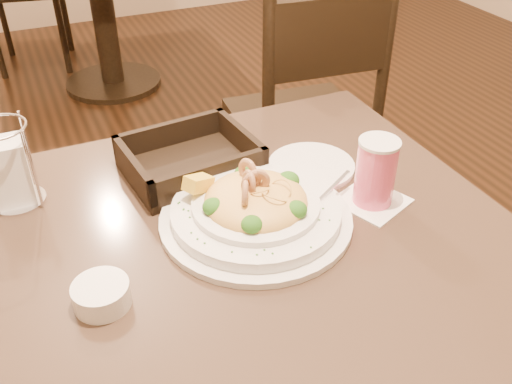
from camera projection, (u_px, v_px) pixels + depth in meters
name	position (u px, v px, depth m)	size (l,w,h in m)	color
main_table	(260.00, 323.00, 1.13)	(0.90, 0.90, 0.71)	black
dining_chair_near	(307.00, 115.00, 1.84)	(0.46, 0.46, 0.93)	black
pasta_bowl	(256.00, 208.00, 1.01)	(0.38, 0.35, 0.11)	white
drink_glass	(376.00, 172.00, 1.04)	(0.15, 0.15, 0.13)	white
bread_basket	(190.00, 162.00, 1.15)	(0.27, 0.23, 0.07)	black
napkin_caddy	(10.00, 170.00, 1.04)	(0.10, 0.10, 0.16)	silver
side_plate	(311.00, 166.00, 1.17)	(0.18, 0.18, 0.01)	white
butter_ramekin	(102.00, 295.00, 0.85)	(0.09, 0.09, 0.04)	white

